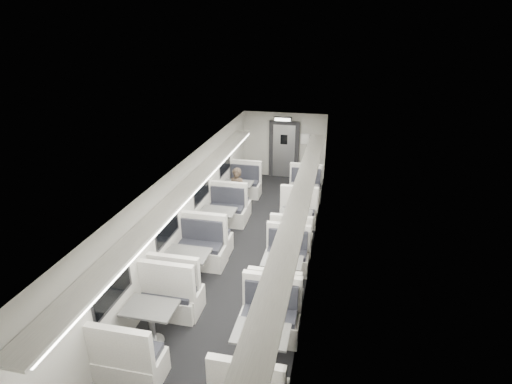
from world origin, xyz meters
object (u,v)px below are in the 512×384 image
at_px(booth_right_b, 295,225).
at_px(passenger, 237,193).
at_px(booth_right_d, 261,351).
at_px(booth_right_c, 282,275).
at_px(booth_left_b, 218,223).
at_px(booth_left_d, 152,324).
at_px(booth_right_a, 302,198).
at_px(booth_left_c, 188,269).
at_px(exit_sign, 283,119).
at_px(booth_left_a, 238,194).
at_px(vestibule_door, 284,150).

bearing_deg(booth_right_b, passenger, 153.35).
bearing_deg(booth_right_d, passenger, 108.50).
bearing_deg(passenger, booth_right_c, -44.91).
distance_m(booth_left_b, booth_right_b, 2.04).
relative_size(booth_left_d, booth_right_c, 1.07).
xyz_separation_m(booth_right_a, passenger, (-1.83, -0.88, 0.36)).
bearing_deg(booth_left_c, exit_sign, 81.47).
distance_m(booth_left_d, booth_right_a, 6.47).
height_order(booth_right_b, booth_right_c, booth_right_b).
bearing_deg(booth_left_c, booth_right_d, -44.02).
height_order(booth_left_c, booth_right_d, booth_left_c).
xyz_separation_m(booth_left_d, booth_right_d, (2.00, -0.20, -0.00)).
bearing_deg(booth_right_a, booth_right_b, -90.00).
bearing_deg(booth_right_c, booth_right_d, -90.00).
bearing_deg(booth_right_c, booth_left_b, 135.94).
bearing_deg(booth_right_b, booth_left_b, -168.63).
distance_m(booth_left_d, booth_right_c, 2.84).
bearing_deg(booth_left_a, booth_right_d, -72.17).
distance_m(booth_left_a, booth_right_a, 2.00).
relative_size(booth_left_d, exit_sign, 3.54).
relative_size(booth_left_b, booth_right_a, 1.03).
bearing_deg(booth_left_b, vestibule_door, 78.54).
distance_m(booth_left_c, booth_right_c, 2.02).
xyz_separation_m(booth_right_a, vestibule_door, (-1.00, 2.73, 0.65)).
xyz_separation_m(booth_right_d, vestibule_door, (-1.00, 9.08, 0.65)).
relative_size(booth_left_c, passenger, 1.55).
distance_m(booth_right_a, booth_right_b, 1.80).
bearing_deg(vestibule_door, booth_right_c, -81.71).
bearing_deg(exit_sign, booth_left_c, -98.53).
bearing_deg(booth_right_d, vestibule_door, 96.28).
bearing_deg(booth_right_c, booth_right_a, 90.00).
distance_m(booth_right_c, passenger, 3.76).
bearing_deg(booth_right_a, booth_left_b, -132.31).
bearing_deg(booth_left_d, booth_right_b, 65.33).
relative_size(booth_right_b, booth_right_d, 0.94).
bearing_deg(vestibule_door, booth_left_d, -96.42).
xyz_separation_m(booth_right_c, vestibule_door, (-1.00, 6.87, 0.67)).
xyz_separation_m(booth_right_c, booth_right_d, (0.00, -2.22, 0.02)).
distance_m(booth_right_a, vestibule_door, 2.98).
height_order(booth_right_a, exit_sign, exit_sign).
relative_size(booth_left_a, booth_left_c, 0.94).
bearing_deg(booth_right_a, booth_right_d, -90.00).
xyz_separation_m(booth_right_a, booth_right_b, (0.00, -1.80, -0.02)).
height_order(booth_left_a, booth_right_c, booth_left_a).
height_order(booth_left_d, passenger, passenger).
bearing_deg(booth_left_d, passenger, 88.18).
distance_m(passenger, vestibule_door, 3.72).
bearing_deg(booth_left_c, booth_right_c, 8.12).
bearing_deg(passenger, booth_left_b, -81.50).
bearing_deg(booth_left_a, passenger, -77.25).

